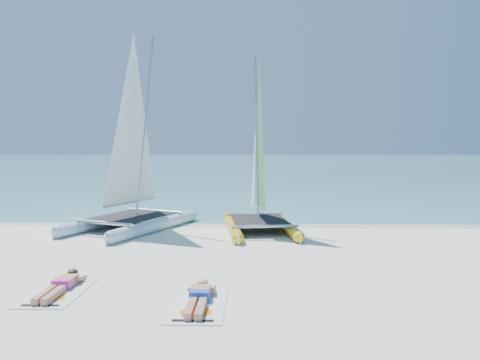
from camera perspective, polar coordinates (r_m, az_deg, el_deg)
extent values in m
plane|color=silver|center=(12.12, -4.49, -9.73)|extent=(140.00, 140.00, 0.00)
cube|color=#7DC9D0|center=(74.76, 0.59, 2.12)|extent=(140.00, 115.00, 0.01)
cube|color=silver|center=(17.49, -2.59, -5.33)|extent=(140.00, 1.40, 0.01)
cylinder|color=#C2DCFF|center=(17.48, -15.80, -4.82)|extent=(2.25, 4.48, 0.42)
cone|color=#C2DCFF|center=(19.49, -10.82, -3.79)|extent=(0.60, 0.71, 0.39)
cylinder|color=#C2DCFF|center=(16.21, -10.15, -5.44)|extent=(2.25, 4.48, 0.42)
cone|color=#C2DCFF|center=(18.36, -5.49, -4.24)|extent=(0.60, 0.71, 0.39)
cube|color=black|center=(16.79, -13.10, -4.31)|extent=(2.88, 3.17, 0.03)
cylinder|color=silver|center=(17.28, -11.56, 6.69)|extent=(0.58, 1.17, 6.47)
cylinder|color=yellow|center=(15.89, -0.95, -5.66)|extent=(0.87, 4.13, 0.36)
cone|color=yellow|center=(18.12, -1.53, -4.41)|extent=(0.41, 0.57, 0.35)
cylinder|color=yellow|center=(16.14, 5.60, -5.52)|extent=(0.87, 4.13, 0.36)
cone|color=yellow|center=(18.34, 4.22, -4.32)|extent=(0.41, 0.57, 0.35)
cube|color=black|center=(15.96, 2.35, -4.86)|extent=(2.04, 2.47, 0.03)
cylinder|color=silver|center=(16.48, 2.03, 5.32)|extent=(0.22, 1.09, 5.67)
cube|color=white|center=(10.20, -21.38, -12.70)|extent=(1.00, 1.85, 0.02)
cube|color=tan|center=(10.55, -20.47, -11.48)|extent=(0.36, 0.55, 0.17)
cube|color=#EA379D|center=(10.37, -20.89, -11.74)|extent=(0.37, 0.22, 0.17)
cube|color=tan|center=(9.85, -22.25, -12.88)|extent=(0.31, 0.85, 0.13)
sphere|color=tan|center=(10.87, -19.73, -10.77)|extent=(0.21, 0.21, 0.21)
ellipsoid|color=#362613|center=(10.87, -19.72, -10.56)|extent=(0.22, 0.24, 0.15)
cube|color=white|center=(8.86, -5.13, -15.03)|extent=(1.00, 1.85, 0.02)
cube|color=tan|center=(9.23, -4.82, -13.50)|extent=(0.36, 0.55, 0.17)
cube|color=blue|center=(9.04, -4.96, -13.86)|extent=(0.37, 0.22, 0.17)
cube|color=tan|center=(8.49, -5.44, -15.38)|extent=(0.31, 0.85, 0.13)
sphere|color=tan|center=(9.57, -4.57, -12.60)|extent=(0.21, 0.21, 0.21)
ellipsoid|color=#EBC16E|center=(9.57, -4.56, -12.35)|extent=(0.22, 0.24, 0.15)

